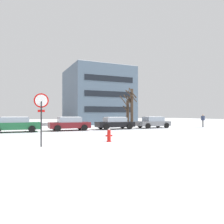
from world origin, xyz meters
TOP-DOWN VIEW (x-y plane):
  - ground_plane at (0.00, 0.00)m, footprint 120.00×120.00m
  - road_surface at (0.00, 3.73)m, footprint 80.00×9.47m
  - stop_sign at (-1.49, -1.55)m, footprint 0.76×0.09m
  - fire_hydrant at (2.62, -1.07)m, footprint 0.44×0.30m
  - parked_car_green at (-2.66, 9.17)m, footprint 4.59×2.21m
  - parked_car_maroon at (2.56, 9.12)m, footprint 4.23×2.24m
  - parked_car_black at (7.78, 8.99)m, footprint 4.35×2.16m
  - parked_car_gray at (13.00, 8.94)m, footprint 4.14×2.14m
  - pedestrian_crossing at (20.11, 7.75)m, footprint 0.41×0.45m
  - tree_far_left at (11.47, 11.59)m, footprint 1.48×1.57m
  - tree_far_mid at (11.17, 12.18)m, footprint 1.54×1.56m
  - building_far_right at (11.10, 23.46)m, footprint 10.39×11.13m

SIDE VIEW (x-z plane):
  - ground_plane at x=0.00m, z-range 0.00..0.00m
  - road_surface at x=0.00m, z-range 0.00..0.00m
  - fire_hydrant at x=2.62m, z-range 0.00..0.82m
  - parked_car_black at x=7.78m, z-range 0.02..1.40m
  - parked_car_gray at x=13.00m, z-range 0.01..1.44m
  - parked_car_maroon at x=2.56m, z-range 0.01..1.46m
  - parked_car_green at x=-2.66m, z-range 0.02..1.50m
  - pedestrian_crossing at x=20.11m, z-range 0.14..1.83m
  - stop_sign at x=-1.49m, z-range 0.57..3.40m
  - tree_far_mid at x=11.17m, z-range -0.01..4.29m
  - tree_far_left at x=11.47m, z-range 0.20..5.36m
  - building_far_right at x=11.10m, z-range 0.00..9.86m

